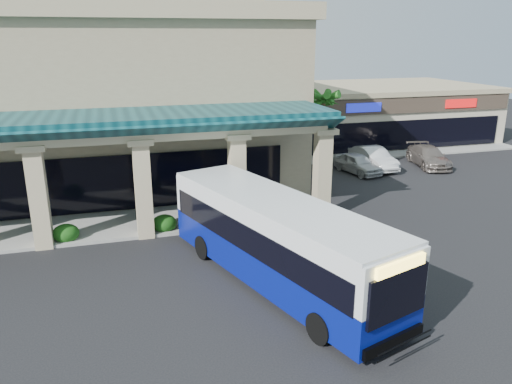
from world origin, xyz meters
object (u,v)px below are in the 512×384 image
object	(u,v)px
car_silver	(357,163)
car_white	(373,158)
car_red	(428,157)
pedestrian	(351,268)
transit_bus	(277,242)

from	to	relation	value
car_silver	car_white	size ratio (longest dim) A/B	0.87
car_white	car_red	world-z (taller)	car_white
car_white	car_red	bearing A→B (deg)	-9.00
pedestrian	car_red	xyz separation A→B (m)	(14.00, 15.37, -0.13)
car_silver	car_red	distance (m)	5.91
pedestrian	car_white	world-z (taller)	pedestrian
transit_bus	car_red	distance (m)	21.79
car_white	pedestrian	bearing A→B (deg)	-123.61
car_white	car_silver	bearing A→B (deg)	-156.03
pedestrian	car_red	distance (m)	20.79
car_silver	pedestrian	bearing A→B (deg)	-129.74
car_silver	car_red	xyz separation A→B (m)	(5.91, 0.29, 0.03)
pedestrian	car_red	world-z (taller)	pedestrian
pedestrian	car_white	size ratio (longest dim) A/B	0.36
pedestrian	car_silver	bearing A→B (deg)	0.53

